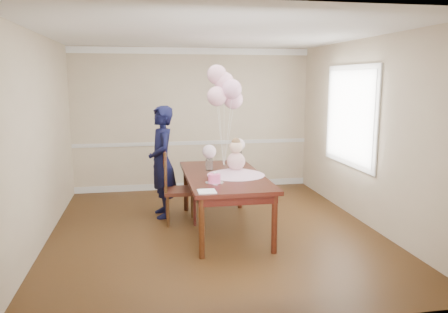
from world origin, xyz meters
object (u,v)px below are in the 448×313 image
dining_table_top (224,176)px  woman (162,162)px  dining_chair_seat (180,191)px  birthday_cake (214,178)px

dining_table_top → woman: (-0.83, 0.77, 0.09)m
dining_chair_seat → dining_table_top: bearing=-33.8°
dining_chair_seat → woman: (-0.24, 0.37, 0.38)m
woman → dining_table_top: bearing=39.6°
dining_chair_seat → woman: bearing=124.7°
birthday_cake → dining_table_top: bearing=65.9°
dining_table_top → birthday_cake: (-0.21, -0.48, 0.09)m
dining_table_top → birthday_cake: birthday_cake is taller
birthday_cake → dining_chair_seat: size_ratio=0.34×
dining_table_top → birthday_cake: 0.53m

